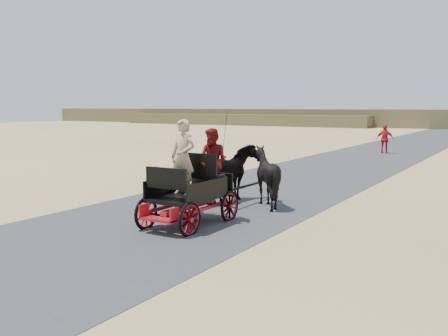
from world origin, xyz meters
The scene contains 9 objects.
ground centered at (0.00, 0.00, 0.00)m, with size 140.00×140.00×0.00m, color tan.
road centered at (0.00, 0.00, 0.01)m, with size 6.00×140.00×0.01m, color #38383A.
ridge_near centered at (-30.00, 58.00, 0.80)m, with size 40.00×4.00×1.60m, color brown.
carriage centered at (0.79, 2.03, 0.36)m, with size 1.30×2.40×0.72m, color black, non-canonical shape.
horse_left centered at (0.24, 5.03, 0.85)m, with size 0.91×2.01×1.70m, color black.
horse_right centered at (1.34, 5.03, 0.85)m, with size 1.37×1.54×1.70m, color black.
driver_man centered at (0.59, 2.08, 1.62)m, with size 0.66×0.43×1.80m, color tan.
passenger_woman centered at (1.09, 2.63, 1.51)m, with size 0.77×0.60×1.58m, color #660C0F.
pedestrian centered at (0.28, 22.94, 0.86)m, with size 1.01×0.42×1.73m, color red.
Camera 1 is at (7.62, -7.54, 2.83)m, focal length 40.00 mm.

